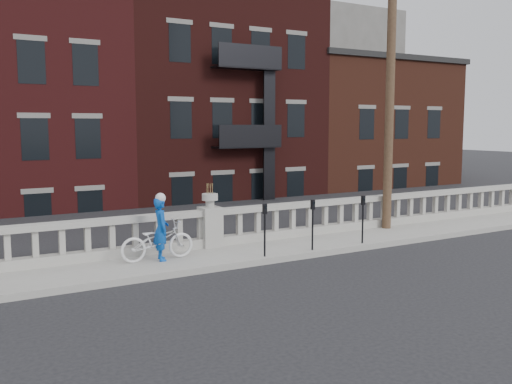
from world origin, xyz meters
TOP-DOWN VIEW (x-y plane):
  - ground at (0.00, 0.00)m, footprint 120.00×120.00m
  - sidewalk at (0.00, 3.00)m, footprint 32.00×2.20m
  - balustrade at (0.00, 3.95)m, footprint 28.00×0.34m
  - planter_pedestal at (0.00, 3.95)m, footprint 0.55×0.55m
  - lower_level at (0.56, 23.04)m, footprint 80.00×44.00m
  - utility_pole at (6.20, 3.60)m, footprint 1.60×0.28m
  - parking_meter_b at (0.67, 2.15)m, footprint 0.10×0.09m
  - parking_meter_c at (2.17, 2.15)m, footprint 0.10×0.09m
  - parking_meter_d at (3.92, 2.15)m, footprint 0.10×0.09m
  - bicycle at (-1.83, 3.18)m, footprint 1.88×0.68m
  - cyclist at (-1.75, 3.12)m, footprint 0.47×0.63m

SIDE VIEW (x-z plane):
  - ground at x=0.00m, z-range 0.00..0.00m
  - sidewalk at x=0.00m, z-range 0.00..0.15m
  - balustrade at x=0.00m, z-range 0.13..1.16m
  - bicycle at x=-1.83m, z-range 0.15..1.13m
  - planter_pedestal at x=0.00m, z-range -0.05..1.71m
  - cyclist at x=-1.75m, z-range 0.15..1.72m
  - parking_meter_b at x=0.67m, z-range 0.32..1.68m
  - parking_meter_c at x=2.17m, z-range 0.32..1.68m
  - parking_meter_d at x=3.92m, z-range 0.32..1.68m
  - lower_level at x=0.56m, z-range -7.77..13.03m
  - utility_pole at x=6.20m, z-range 0.24..10.24m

